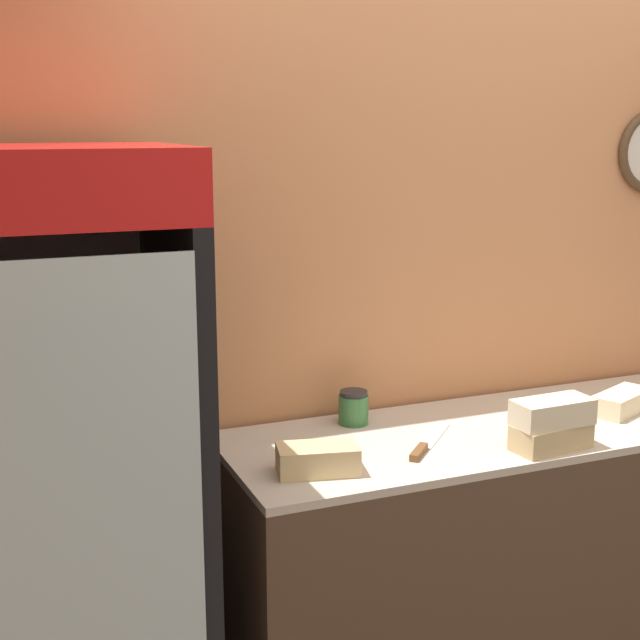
{
  "coord_description": "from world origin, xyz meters",
  "views": [
    {
      "loc": [
        -1.65,
        -1.49,
        1.92
      ],
      "look_at": [
        -0.69,
        0.86,
        1.35
      ],
      "focal_mm": 50.0,
      "sensor_mm": 36.0,
      "label": 1
    }
  ],
  "objects_px": {
    "beverage_cooler": "(46,462)",
    "sandwich_stack_bottom": "(551,437)",
    "sandwich_flat_right": "(318,459)",
    "condiment_jar": "(354,408)",
    "sandwich_stack_middle": "(553,412)",
    "chefs_knife": "(425,446)",
    "sandwich_flat_left": "(622,402)"
  },
  "relations": [
    {
      "from": "sandwich_flat_left",
      "to": "chefs_knife",
      "type": "height_order",
      "value": "sandwich_flat_left"
    },
    {
      "from": "sandwich_flat_right",
      "to": "beverage_cooler",
      "type": "bearing_deg",
      "value": 168.22
    },
    {
      "from": "sandwich_flat_right",
      "to": "sandwich_stack_bottom",
      "type": "bearing_deg",
      "value": -7.35
    },
    {
      "from": "sandwich_flat_left",
      "to": "condiment_jar",
      "type": "xyz_separation_m",
      "value": [
        -0.91,
        0.24,
        0.02
      ]
    },
    {
      "from": "beverage_cooler",
      "to": "sandwich_flat_right",
      "type": "relative_size",
      "value": 7.41
    },
    {
      "from": "sandwich_flat_left",
      "to": "chefs_knife",
      "type": "bearing_deg",
      "value": -176.56
    },
    {
      "from": "chefs_knife",
      "to": "sandwich_flat_left",
      "type": "bearing_deg",
      "value": 3.44
    },
    {
      "from": "sandwich_stack_middle",
      "to": "sandwich_flat_left",
      "type": "bearing_deg",
      "value": 24.33
    },
    {
      "from": "chefs_knife",
      "to": "condiment_jar",
      "type": "bearing_deg",
      "value": 110.62
    },
    {
      "from": "sandwich_stack_bottom",
      "to": "chefs_knife",
      "type": "distance_m",
      "value": 0.39
    },
    {
      "from": "beverage_cooler",
      "to": "sandwich_stack_bottom",
      "type": "relative_size",
      "value": 7.18
    },
    {
      "from": "sandwich_stack_middle",
      "to": "chefs_knife",
      "type": "distance_m",
      "value": 0.4
    },
    {
      "from": "beverage_cooler",
      "to": "chefs_knife",
      "type": "height_order",
      "value": "beverage_cooler"
    },
    {
      "from": "sandwich_stack_bottom",
      "to": "condiment_jar",
      "type": "height_order",
      "value": "condiment_jar"
    },
    {
      "from": "sandwich_flat_right",
      "to": "chefs_knife",
      "type": "relative_size",
      "value": 0.87
    },
    {
      "from": "sandwich_flat_right",
      "to": "condiment_jar",
      "type": "distance_m",
      "value": 0.44
    },
    {
      "from": "sandwich_stack_middle",
      "to": "chefs_knife",
      "type": "bearing_deg",
      "value": 156.56
    },
    {
      "from": "beverage_cooler",
      "to": "sandwich_stack_bottom",
      "type": "height_order",
      "value": "beverage_cooler"
    },
    {
      "from": "sandwich_stack_middle",
      "to": "sandwich_flat_left",
      "type": "xyz_separation_m",
      "value": [
        0.44,
        0.2,
        -0.08
      ]
    },
    {
      "from": "beverage_cooler",
      "to": "sandwich_stack_middle",
      "type": "height_order",
      "value": "beverage_cooler"
    },
    {
      "from": "sandwich_flat_right",
      "to": "chefs_knife",
      "type": "bearing_deg",
      "value": 8.76
    },
    {
      "from": "sandwich_stack_middle",
      "to": "chefs_knife",
      "type": "xyz_separation_m",
      "value": [
        -0.35,
        0.15,
        -0.11
      ]
    },
    {
      "from": "sandwich_stack_middle",
      "to": "condiment_jar",
      "type": "bearing_deg",
      "value": 136.15
    },
    {
      "from": "beverage_cooler",
      "to": "sandwich_flat_right",
      "type": "xyz_separation_m",
      "value": [
        0.73,
        -0.15,
        -0.04
      ]
    },
    {
      "from": "sandwich_stack_middle",
      "to": "chefs_knife",
      "type": "height_order",
      "value": "sandwich_stack_middle"
    },
    {
      "from": "sandwich_flat_right",
      "to": "chefs_knife",
      "type": "xyz_separation_m",
      "value": [
        0.38,
        0.06,
        -0.03
      ]
    },
    {
      "from": "sandwich_stack_bottom",
      "to": "sandwich_flat_right",
      "type": "relative_size",
      "value": 1.03
    },
    {
      "from": "sandwich_stack_bottom",
      "to": "chefs_knife",
      "type": "height_order",
      "value": "sandwich_stack_bottom"
    },
    {
      "from": "sandwich_stack_bottom",
      "to": "condiment_jar",
      "type": "distance_m",
      "value": 0.64
    },
    {
      "from": "sandwich_flat_left",
      "to": "condiment_jar",
      "type": "relative_size",
      "value": 2.43
    },
    {
      "from": "sandwich_flat_left",
      "to": "sandwich_flat_right",
      "type": "relative_size",
      "value": 1.09
    },
    {
      "from": "beverage_cooler",
      "to": "condiment_jar",
      "type": "relative_size",
      "value": 16.6
    }
  ]
}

